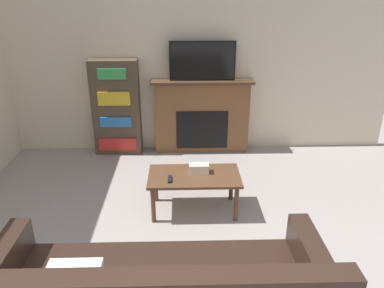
{
  "coord_description": "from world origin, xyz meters",
  "views": [
    {
      "loc": [
        -0.07,
        -1.26,
        2.41
      ],
      "look_at": [
        0.04,
        2.67,
        0.73
      ],
      "focal_mm": 35.0,
      "sensor_mm": 36.0,
      "label": 1
    }
  ],
  "objects": [
    {
      "name": "bookshelf",
      "position": [
        -1.05,
        4.12,
        0.71
      ],
      "size": [
        0.7,
        0.29,
        1.43
      ],
      "color": "#4C3D2D",
      "rests_on": "ground_plane"
    },
    {
      "name": "coffee_table",
      "position": [
        0.06,
        2.43,
        0.4
      ],
      "size": [
        1.02,
        0.56,
        0.46
      ],
      "color": "brown",
      "rests_on": "ground_plane"
    },
    {
      "name": "wall_back",
      "position": [
        0.0,
        4.28,
        1.35
      ],
      "size": [
        6.23,
        0.06,
        2.7
      ],
      "color": "beige",
      "rests_on": "ground_plane"
    },
    {
      "name": "remote_control",
      "position": [
        -0.21,
        2.32,
        0.47
      ],
      "size": [
        0.04,
        0.15,
        0.02
      ],
      "color": "black",
      "rests_on": "coffee_table"
    },
    {
      "name": "tissue_box",
      "position": [
        0.12,
        2.49,
        0.51
      ],
      "size": [
        0.22,
        0.12,
        0.1
      ],
      "color": "beige",
      "rests_on": "coffee_table"
    },
    {
      "name": "tv",
      "position": [
        0.23,
        4.12,
        1.4
      ],
      "size": [
        0.95,
        0.03,
        0.57
      ],
      "color": "black",
      "rests_on": "fireplace"
    },
    {
      "name": "fireplace",
      "position": [
        0.23,
        4.14,
        0.56
      ],
      "size": [
        1.52,
        0.28,
        1.12
      ],
      "color": "brown",
      "rests_on": "ground_plane"
    }
  ]
}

